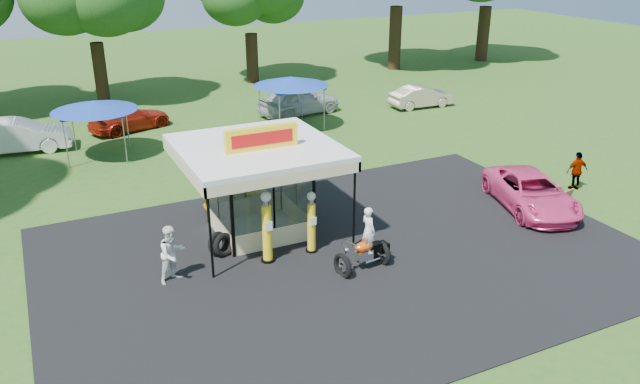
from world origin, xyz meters
The scene contains 18 objects.
ground centered at (0.00, 0.00, 0.00)m, with size 120.00×120.00×0.00m, color #2A561A.
asphalt_apron centered at (0.00, 2.00, 0.02)m, with size 20.00×14.00×0.04m, color black.
gas_station_kiosk centered at (-2.00, 4.99, 1.78)m, with size 5.40×5.40×4.18m.
gas_pump_left centered at (-2.57, 2.72, 1.22)m, with size 0.47×0.47×2.54m.
gas_pump_right centered at (-0.95, 2.72, 1.08)m, with size 0.42×0.42×2.25m.
motorcycle centered at (0.16, 0.91, 0.88)m, with size 1.96×1.12×2.26m.
spare_tires centered at (-3.85, 3.83, 0.43)m, with size 1.09×0.89×0.88m.
a_frame_sign centered at (9.44, 1.49, 0.51)m, with size 0.60×0.60×1.00m.
kiosk_car centered at (-2.00, 7.20, 0.48)m, with size 1.13×2.82×0.96m, color yellow.
pink_sedan centered at (8.52, 2.28, 0.71)m, with size 2.36×5.11×1.42m, color #F74389.
spectator_west centered at (-5.71, 2.85, 0.95)m, with size 0.93×0.72×1.90m, color white.
spectator_east_b centered at (11.74, 3.00, 0.85)m, with size 0.99×0.41×1.69m, color gray.
bg_car_a centered at (-9.69, 18.99, 0.84)m, with size 1.77×5.08×1.67m, color white.
bg_car_b centered at (-3.92, 20.50, 0.67)m, with size 1.88×4.61×1.34m, color #A31C0C.
bg_car_c centered at (5.99, 19.37, 0.87)m, with size 2.06×5.11×1.74m, color silver.
bg_car_e centered at (13.74, 17.60, 0.68)m, with size 1.44×4.13×1.36m, color #C2AB95.
tent_west centered at (-6.10, 16.38, 2.58)m, with size 4.07×4.07×2.85m.
tent_east centered at (4.42, 16.90, 2.66)m, with size 4.21×4.21×2.95m.
Camera 1 is at (-9.05, -14.71, 10.16)m, focal length 35.00 mm.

